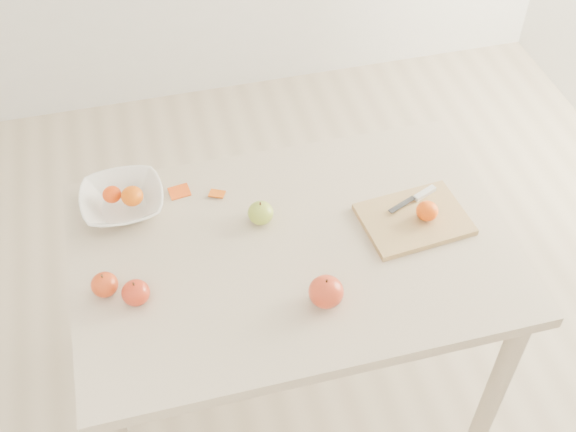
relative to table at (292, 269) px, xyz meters
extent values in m
plane|color=#C6B293|center=(0.00, 0.00, -0.65)|extent=(3.50, 3.50, 0.00)
cube|color=#C2B192|center=(0.00, 0.00, 0.08)|extent=(1.20, 0.80, 0.04)
cylinder|color=#BCAA8E|center=(-0.54, 0.34, -0.30)|extent=(0.06, 0.06, 0.71)
cylinder|color=#BCAA8E|center=(0.54, 0.34, -0.30)|extent=(0.06, 0.06, 0.71)
cylinder|color=#BCAA8E|center=(0.54, -0.34, -0.30)|extent=(0.06, 0.06, 0.71)
cube|color=tan|center=(0.35, 0.00, 0.11)|extent=(0.31, 0.24, 0.02)
ellipsoid|color=#D64807|center=(0.38, -0.01, 0.14)|extent=(0.06, 0.06, 0.05)
imported|color=white|center=(-0.43, 0.26, 0.13)|extent=(0.24, 0.24, 0.06)
ellipsoid|color=#DA3F07|center=(-0.46, 0.27, 0.15)|extent=(0.05, 0.05, 0.05)
ellipsoid|color=#D95B07|center=(-0.40, 0.25, 0.16)|extent=(0.06, 0.06, 0.06)
cube|color=#E04B0F|center=(-0.27, 0.28, 0.10)|extent=(0.07, 0.05, 0.01)
cube|color=#DC5A0F|center=(-0.16, 0.25, 0.10)|extent=(0.06, 0.05, 0.01)
cube|color=silver|center=(0.41, 0.08, 0.12)|extent=(0.08, 0.05, 0.01)
cube|color=#3B3D43|center=(0.33, 0.05, 0.12)|extent=(0.09, 0.05, 0.00)
ellipsoid|color=olive|center=(-0.06, 0.11, 0.13)|extent=(0.07, 0.07, 0.07)
ellipsoid|color=maroon|center=(0.03, -0.20, 0.14)|extent=(0.09, 0.09, 0.08)
ellipsoid|color=#920405|center=(-0.51, -0.03, 0.13)|extent=(0.07, 0.07, 0.06)
ellipsoid|color=maroon|center=(-0.43, -0.08, 0.13)|extent=(0.07, 0.07, 0.07)
camera|label=1|loc=(-0.33, -1.24, 1.60)|focal=45.00mm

